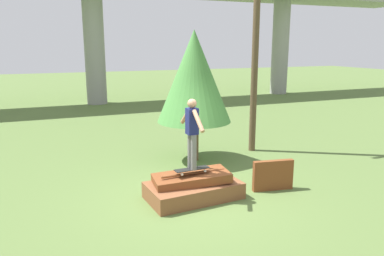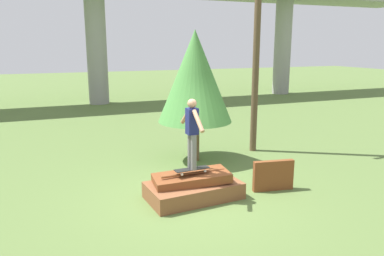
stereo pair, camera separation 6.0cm
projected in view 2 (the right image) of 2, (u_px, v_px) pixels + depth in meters
name	position (u px, v px, depth m)	size (l,w,h in m)	color
ground_plane	(194.00, 198.00, 8.12)	(80.00, 80.00, 0.00)	#567038
scrap_pile	(193.00, 187.00, 8.07)	(2.05, 1.25, 0.60)	brown
scrap_plank_loose	(273.00, 175.00, 8.48)	(0.95, 0.28, 0.70)	brown
skateboard	(192.00, 169.00, 7.93)	(0.77, 0.24, 0.09)	black
skater	(192.00, 130.00, 7.74)	(0.23, 1.07, 1.49)	slate
utility_pole	(257.00, 23.00, 10.93)	(1.30, 0.20, 7.48)	brown
tree_behind_left	(195.00, 77.00, 10.27)	(2.06, 2.06, 3.66)	brown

